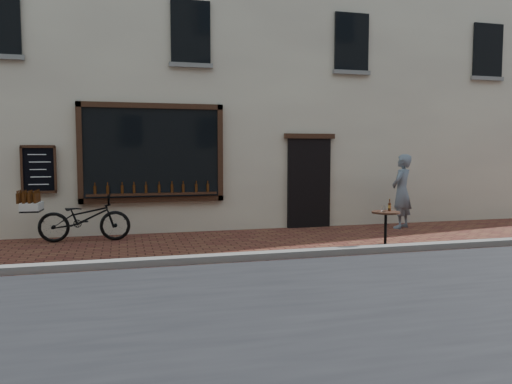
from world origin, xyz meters
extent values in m
plane|color=#52231A|center=(0.00, 0.00, 0.00)|extent=(90.00, 90.00, 0.00)
cube|color=slate|center=(0.00, 0.20, 0.06)|extent=(90.00, 0.25, 0.12)
cube|color=beige|center=(0.00, 6.50, 5.00)|extent=(28.00, 6.00, 10.00)
cube|color=black|center=(-1.90, 3.45, 1.85)|extent=(3.00, 0.06, 2.00)
cube|color=black|center=(-1.90, 3.43, 2.91)|extent=(3.24, 0.10, 0.12)
cube|color=black|center=(-1.90, 3.43, 0.79)|extent=(3.24, 0.10, 0.12)
cube|color=black|center=(-3.46, 3.43, 1.85)|extent=(0.12, 0.10, 2.24)
cube|color=black|center=(-0.34, 3.43, 1.85)|extent=(0.12, 0.10, 2.24)
cube|color=black|center=(-1.90, 3.38, 0.92)|extent=(2.90, 0.16, 0.05)
cube|color=black|center=(1.90, 3.46, 1.10)|extent=(1.10, 0.10, 2.20)
cube|color=black|center=(1.90, 3.43, 2.26)|extent=(1.30, 0.10, 0.12)
cube|color=black|center=(-4.30, 3.44, 1.50)|extent=(0.62, 0.04, 0.92)
cylinder|color=#3D1C07|center=(-3.15, 3.38, 1.04)|extent=(0.06, 0.06, 0.19)
cylinder|color=#3D1C07|center=(-2.87, 3.38, 1.04)|extent=(0.06, 0.06, 0.19)
cylinder|color=#3D1C07|center=(-2.59, 3.38, 1.04)|extent=(0.06, 0.06, 0.19)
cylinder|color=#3D1C07|center=(-2.32, 3.38, 1.04)|extent=(0.06, 0.06, 0.19)
cylinder|color=#3D1C07|center=(-2.04, 3.38, 1.04)|extent=(0.06, 0.06, 0.19)
cylinder|color=#3D1C07|center=(-1.76, 3.38, 1.04)|extent=(0.06, 0.06, 0.19)
cylinder|color=#3D1C07|center=(-1.48, 3.38, 1.04)|extent=(0.06, 0.06, 0.19)
cylinder|color=#3D1C07|center=(-1.21, 3.38, 1.04)|extent=(0.06, 0.06, 0.19)
cylinder|color=#3D1C07|center=(-0.93, 3.38, 1.04)|extent=(0.06, 0.06, 0.19)
cylinder|color=#3D1C07|center=(-0.65, 3.38, 1.04)|extent=(0.06, 0.06, 0.19)
cube|color=black|center=(-1.00, 3.46, 4.60)|extent=(0.90, 0.06, 1.40)
cube|color=black|center=(3.00, 3.46, 4.60)|extent=(0.90, 0.06, 1.40)
cube|color=black|center=(7.00, 3.46, 4.60)|extent=(0.90, 0.06, 1.40)
imported|color=black|center=(-3.35, 2.84, 0.49)|extent=(1.89, 0.75, 0.98)
cube|color=black|center=(-4.38, 2.90, 0.67)|extent=(0.40, 0.54, 0.03)
cube|color=beige|center=(-4.38, 2.90, 0.76)|extent=(0.40, 0.56, 0.15)
cylinder|color=#3D1C07|center=(-4.28, 2.70, 0.94)|extent=(0.06, 0.06, 0.21)
cylinder|color=#3D1C07|center=(-4.39, 2.70, 0.94)|extent=(0.06, 0.06, 0.21)
cylinder|color=#3D1C07|center=(-4.50, 2.71, 0.94)|extent=(0.06, 0.06, 0.21)
cylinder|color=#3D1C07|center=(-4.61, 2.72, 0.94)|extent=(0.06, 0.06, 0.21)
cylinder|color=#3D1C07|center=(-4.27, 2.83, 0.94)|extent=(0.06, 0.06, 0.21)
cylinder|color=#3D1C07|center=(-4.38, 2.83, 0.94)|extent=(0.06, 0.06, 0.21)
cylinder|color=#3D1C07|center=(-4.49, 2.84, 0.94)|extent=(0.06, 0.06, 0.21)
cylinder|color=#3D1C07|center=(-4.60, 2.84, 0.94)|extent=(0.06, 0.06, 0.21)
cylinder|color=#3D1C07|center=(-4.27, 2.96, 0.94)|extent=(0.06, 0.06, 0.21)
cylinder|color=#3D1C07|center=(-4.37, 2.96, 0.94)|extent=(0.06, 0.06, 0.21)
cylinder|color=#3D1C07|center=(-4.48, 2.97, 0.94)|extent=(0.06, 0.06, 0.21)
cylinder|color=#3D1C07|center=(-4.59, 2.97, 0.94)|extent=(0.06, 0.06, 0.21)
cylinder|color=#3D1C07|center=(-4.26, 3.09, 0.94)|extent=(0.06, 0.06, 0.21)
cylinder|color=black|center=(2.44, 0.64, 0.01)|extent=(0.40, 0.40, 0.03)
cylinder|color=black|center=(2.44, 0.64, 0.35)|extent=(0.05, 0.05, 0.64)
cylinder|color=black|center=(2.44, 0.64, 0.69)|extent=(0.55, 0.55, 0.04)
cylinder|color=gold|center=(2.55, 0.70, 0.79)|extent=(0.06, 0.06, 0.05)
cylinder|color=white|center=(2.34, 0.58, 0.76)|extent=(0.07, 0.07, 0.12)
imported|color=slate|center=(4.05, 2.73, 0.91)|extent=(0.79, 0.74, 1.82)
camera|label=1|loc=(-2.57, -8.11, 1.89)|focal=35.00mm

